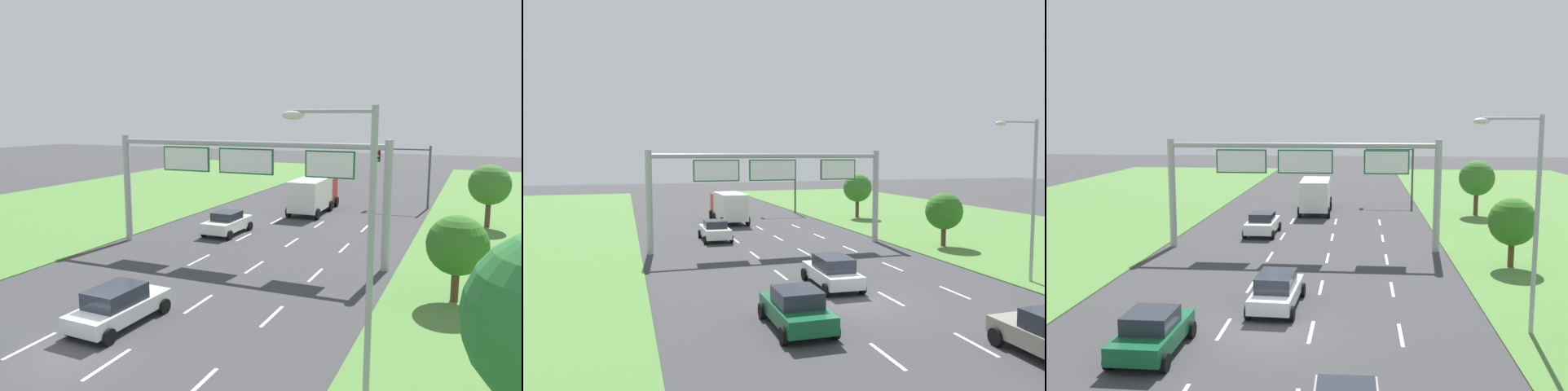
% 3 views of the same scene
% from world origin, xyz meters
% --- Properties ---
extents(ground_plane, '(200.00, 200.00, 0.00)m').
position_xyz_m(ground_plane, '(0.00, 0.00, 0.00)').
color(ground_plane, '#38383A').
extents(lane_dashes_inner_left, '(0.14, 44.40, 0.01)m').
position_xyz_m(lane_dashes_inner_left, '(-1.75, 3.00, 0.00)').
color(lane_dashes_inner_left, white).
rests_on(lane_dashes_inner_left, ground_plane).
extents(lane_dashes_inner_right, '(0.14, 44.40, 0.01)m').
position_xyz_m(lane_dashes_inner_right, '(1.75, 3.00, 0.00)').
color(lane_dashes_inner_right, white).
rests_on(lane_dashes_inner_right, ground_plane).
extents(lane_dashes_slip, '(0.14, 44.40, 0.01)m').
position_xyz_m(lane_dashes_slip, '(5.25, 3.00, 0.00)').
color(lane_dashes_slip, white).
rests_on(lane_dashes_slip, ground_plane).
extents(car_near_red, '(2.19, 4.14, 1.58)m').
position_xyz_m(car_near_red, '(-3.75, -2.52, 0.79)').
color(car_near_red, '#145633').
rests_on(car_near_red, ground_plane).
extents(car_mid_lane, '(2.22, 4.50, 1.59)m').
position_xyz_m(car_mid_lane, '(-0.01, 2.79, 0.81)').
color(car_mid_lane, silver).
rests_on(car_mid_lane, ground_plane).
extents(car_far_ahead, '(2.23, 4.26, 1.59)m').
position_xyz_m(car_far_ahead, '(-3.27, 18.53, 0.80)').
color(car_far_ahead, white).
rests_on(car_far_ahead, ground_plane).
extents(box_truck, '(2.77, 7.56, 2.97)m').
position_xyz_m(box_truck, '(-0.18, 28.69, 1.63)').
color(box_truck, '#B21E19').
rests_on(box_truck, ground_plane).
extents(sign_gantry, '(17.24, 0.44, 7.00)m').
position_xyz_m(sign_gantry, '(0.09, 14.26, 4.96)').
color(sign_gantry, '#9EA0A5').
rests_on(sign_gantry, ground_plane).
extents(traffic_light_mast, '(4.76, 0.49, 5.60)m').
position_xyz_m(traffic_light_mast, '(6.74, 34.20, 3.87)').
color(traffic_light_mast, '#47494F').
rests_on(traffic_light_mast, ground_plane).
extents(street_lamp, '(2.61, 0.32, 8.50)m').
position_xyz_m(street_lamp, '(9.91, 0.50, 5.08)').
color(street_lamp, '#9EA0A5').
rests_on(street_lamp, ground_plane).
extents(roadside_tree_mid, '(2.66, 2.66, 3.95)m').
position_xyz_m(roadside_tree_mid, '(12.08, 10.73, 2.60)').
color(roadside_tree_mid, '#513823').
rests_on(roadside_tree_mid, ground_plane).
extents(roadside_tree_far, '(2.98, 2.98, 4.70)m').
position_xyz_m(roadside_tree_far, '(13.49, 27.99, 3.18)').
color(roadside_tree_far, '#513823').
rests_on(roadside_tree_far, ground_plane).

